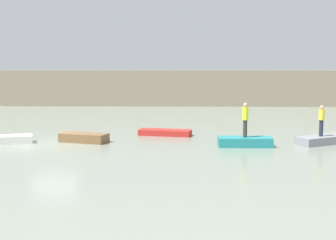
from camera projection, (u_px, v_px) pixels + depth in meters
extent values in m
plane|color=gray|center=(54.00, 144.00, 26.73)|extent=(120.00, 120.00, 0.00)
cube|color=gray|center=(111.00, 88.00, 49.47)|extent=(80.00, 1.20, 3.65)
cube|color=white|center=(3.00, 140.00, 26.93)|extent=(3.28, 2.00, 0.43)
cube|color=brown|center=(84.00, 138.00, 27.39)|extent=(2.89, 1.87, 0.50)
cube|color=red|center=(165.00, 132.00, 29.89)|extent=(3.34, 1.70, 0.36)
cube|color=teal|center=(245.00, 142.00, 26.02)|extent=(2.87, 1.15, 0.49)
cube|color=gray|center=(321.00, 140.00, 26.71)|extent=(2.98, 2.32, 0.44)
cylinder|color=#38332D|center=(245.00, 129.00, 25.93)|extent=(0.22, 0.22, 0.93)
cylinder|color=#D8F226|center=(245.00, 114.00, 25.83)|extent=(0.32, 0.32, 0.68)
sphere|color=tan|center=(246.00, 105.00, 25.78)|extent=(0.24, 0.24, 0.24)
cylinder|color=#232838|center=(321.00, 128.00, 26.63)|extent=(0.22, 0.22, 0.90)
cylinder|color=yellow|center=(322.00, 115.00, 26.54)|extent=(0.32, 0.32, 0.58)
sphere|color=tan|center=(322.00, 107.00, 26.50)|extent=(0.22, 0.22, 0.22)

